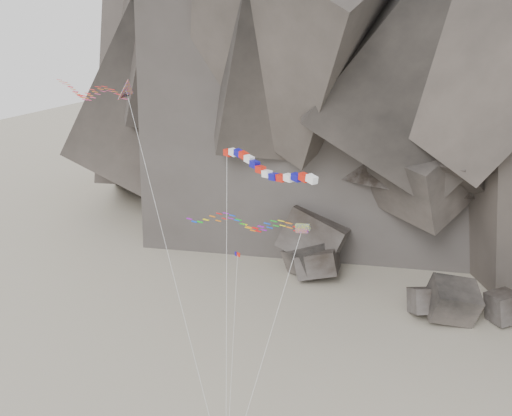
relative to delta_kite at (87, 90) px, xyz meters
The scene contains 5 objects.
boulder_field 47.75m from the delta_kite, 69.02° to the left, with size 54.71×13.36×9.94m.
delta_kite is the anchor object (origin of this frame).
banner_kite 20.73m from the delta_kite, 10.44° to the right, with size 9.42×4.15×27.28m.
parafoil_kite 17.45m from the delta_kite, ahead, with size 12.56×8.16×20.70m.
pennant_kite 22.16m from the delta_kite, ahead, with size 2.59×5.65×17.88m.
Camera 1 is at (30.52, -38.40, 40.79)m, focal length 45.00 mm.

